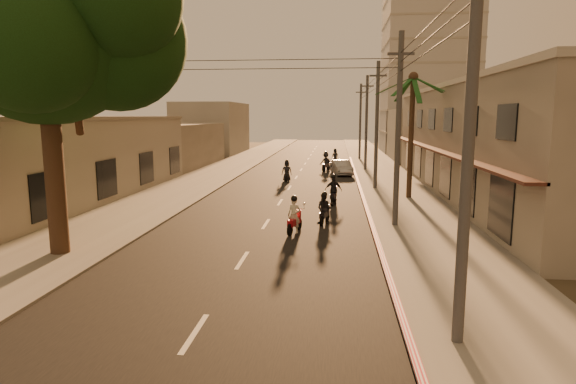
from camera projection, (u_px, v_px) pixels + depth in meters
name	position (u px, v px, depth m)	size (l,w,h in m)	color
ground	(230.00, 279.00, 15.62)	(160.00, 160.00, 0.00)	#383023
road	(289.00, 188.00, 35.27)	(10.00, 140.00, 0.02)	black
sidewalk_right	(393.00, 189.00, 34.53)	(5.00, 140.00, 0.12)	slate
sidewalk_left	(190.00, 186.00, 36.00)	(5.00, 140.00, 0.12)	slate
curb_stripe	(363.00, 199.00, 29.84)	(0.20, 60.00, 0.20)	red
shophouse_row	(499.00, 140.00, 31.37)	(8.80, 34.20, 7.30)	gray
left_building	(60.00, 158.00, 30.34)	(8.20, 24.20, 5.20)	#A7A297
distant_tower	(429.00, 52.00, 66.89)	(12.10, 12.10, 28.00)	#B7B5B2
broadleaf_tree	(56.00, 24.00, 17.04)	(9.60, 8.70, 12.10)	black
palm_tree	(413.00, 84.00, 29.44)	(5.00, 5.00, 8.20)	black
utility_poles	(378.00, 97.00, 33.64)	(1.20, 48.26, 9.00)	#38383A
filler_right	(425.00, 135.00, 58.00)	(8.00, 14.00, 6.00)	#A7A297
filler_left_near	(169.00, 145.00, 50.06)	(8.00, 14.00, 4.40)	#A7A297
filler_left_far	(212.00, 128.00, 67.54)	(8.00, 14.00, 7.00)	#A7A297
scooter_red	(294.00, 216.00, 21.59)	(0.87, 1.73, 1.73)	black
scooter_mid_a	(324.00, 209.00, 23.41)	(0.99, 1.62, 1.61)	black
scooter_mid_b	(333.00, 191.00, 28.61)	(1.09, 1.86, 1.83)	black
scooter_far_a	(287.00, 172.00, 38.58)	(0.86, 1.79, 1.76)	black
scooter_far_b	(326.00, 162.00, 45.64)	(1.58, 1.89, 1.93)	black
parked_car	(341.00, 168.00, 42.98)	(2.15, 4.17, 1.31)	#A6A9AF
scooter_far_c	(335.00, 157.00, 53.18)	(0.90, 1.70, 1.67)	black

